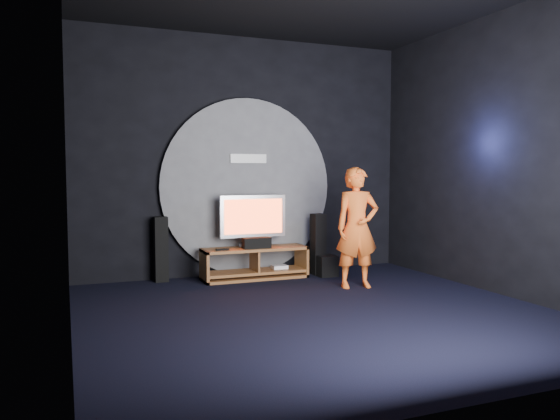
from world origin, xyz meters
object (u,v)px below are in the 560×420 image
Objects in this scene: media_console at (255,265)px; tower_speaker_left at (161,249)px; tv at (253,219)px; player at (357,228)px; tower_speaker_right at (318,244)px; subwoofer at (326,266)px.

tower_speaker_left is at bearing 166.83° from media_console.
tower_speaker_left is (-1.27, 0.23, -0.40)m from tv.
tv is at bearing 143.04° from player.
tower_speaker_left and tower_speaker_right have the same top height.
media_console is at bearing 169.09° from subwoofer.
player is (2.34, -1.35, 0.34)m from tower_speaker_left.
tower_speaker_left is 2.28m from tower_speaker_right.
tv reaches higher than tower_speaker_left.
player reaches higher than media_console.
subwoofer is at bearing -70.39° from tower_speaker_right.
player reaches higher than tower_speaker_left.
subwoofer is at bearing 101.05° from player.
tower_speaker_right reaches higher than subwoofer.
player is at bearing -29.96° from tower_speaker_left.
player is at bearing -88.31° from subwoofer.
tower_speaker_right is 0.35m from subwoofer.
tower_speaker_right is at bearing 104.03° from player.
tv is 1.55m from player.
tower_speaker_left is 2.72m from player.
tower_speaker_right is 1.07m from player.
player reaches higher than tv.
tower_speaker_left is at bearing 171.48° from tower_speaker_right.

